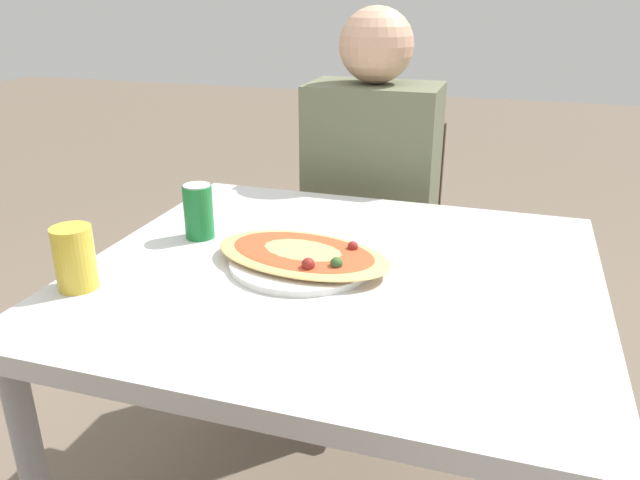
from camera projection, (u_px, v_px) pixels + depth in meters
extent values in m
cube|color=silver|center=(338.00, 278.00, 1.28)|extent=(1.03, 0.94, 0.04)
cylinder|color=#99999E|center=(230.00, 314.00, 1.92)|extent=(0.05, 0.05, 0.71)
cylinder|color=#99999E|center=(545.00, 364.00, 1.66)|extent=(0.05, 0.05, 0.71)
cube|color=#3F2D1E|center=(371.00, 267.00, 2.06)|extent=(0.40, 0.40, 0.04)
cube|color=#3F2D1E|center=(386.00, 183.00, 2.14)|extent=(0.38, 0.03, 0.43)
cylinder|color=#38383D|center=(409.00, 360.00, 1.95)|extent=(0.03, 0.03, 0.41)
cylinder|color=#38383D|center=(307.00, 343.00, 2.05)|extent=(0.03, 0.03, 0.41)
cylinder|color=#38383D|center=(426.00, 310.00, 2.25)|extent=(0.03, 0.03, 0.41)
cylinder|color=#38383D|center=(336.00, 297.00, 2.35)|extent=(0.03, 0.03, 0.41)
cylinder|color=#2D2D38|center=(386.00, 344.00, 2.00)|extent=(0.10, 0.10, 0.45)
cylinder|color=#2D2D38|center=(334.00, 335.00, 2.05)|extent=(0.10, 0.10, 0.45)
cube|color=#60664C|center=(372.00, 179.00, 1.92)|extent=(0.39, 0.25, 0.58)
sphere|color=tan|center=(376.00, 45.00, 1.77)|extent=(0.21, 0.21, 0.21)
cylinder|color=white|center=(302.00, 262.00, 1.28)|extent=(0.30, 0.30, 0.01)
ellipsoid|color=#E0AD66|center=(302.00, 255.00, 1.28)|extent=(0.41, 0.29, 0.02)
ellipsoid|color=#C14C28|center=(302.00, 252.00, 1.28)|extent=(0.34, 0.24, 0.01)
sphere|color=maroon|center=(308.00, 264.00, 1.20)|extent=(0.03, 0.03, 0.03)
sphere|color=maroon|center=(353.00, 246.00, 1.29)|extent=(0.02, 0.02, 0.02)
sphere|color=#335928|center=(336.00, 263.00, 1.21)|extent=(0.02, 0.02, 0.02)
cylinder|color=#197233|center=(199.00, 212.00, 1.41)|extent=(0.07, 0.07, 0.12)
cylinder|color=silver|center=(196.00, 185.00, 1.39)|extent=(0.06, 0.06, 0.00)
cylinder|color=gold|center=(75.00, 258.00, 1.17)|extent=(0.08, 0.08, 0.12)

